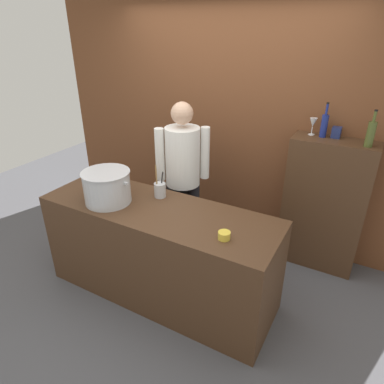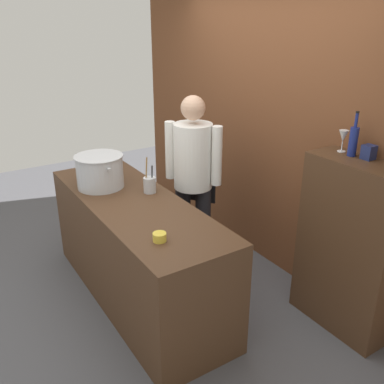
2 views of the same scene
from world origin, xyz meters
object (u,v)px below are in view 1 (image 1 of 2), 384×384
at_px(stockpot_large, 107,187).
at_px(wine_glass_tall, 313,123).
at_px(utensil_crock, 160,190).
at_px(spice_tin_navy, 336,132).
at_px(butter_jar, 224,235).
at_px(wine_bottle_olive, 371,133).
at_px(wine_bottle_cobalt, 324,125).
at_px(chef, 183,172).

height_order(stockpot_large, wine_glass_tall, wine_glass_tall).
xyz_separation_m(utensil_crock, spice_tin_navy, (1.25, 1.07, 0.43)).
relative_size(wine_glass_tall, spice_tin_navy, 1.59).
bearing_deg(butter_jar, wine_bottle_olive, 59.21).
relative_size(wine_bottle_olive, spice_tin_navy, 3.15).
xyz_separation_m(wine_bottle_olive, wine_glass_tall, (-0.50, 0.12, -0.01)).
bearing_deg(stockpot_large, wine_bottle_olive, 33.39).
bearing_deg(wine_bottle_cobalt, spice_tin_navy, 16.63).
distance_m(stockpot_large, utensil_crock, 0.46).
bearing_deg(utensil_crock, butter_jar, -23.08).
xyz_separation_m(chef, wine_glass_tall, (1.07, 0.60, 0.49)).
bearing_deg(spice_tin_navy, butter_jar, -108.72).
relative_size(stockpot_large, butter_jar, 5.14).
bearing_deg(spice_tin_navy, chef, -154.42).
xyz_separation_m(stockpot_large, utensil_crock, (0.34, 0.30, -0.07)).
distance_m(chef, wine_glass_tall, 1.32).
bearing_deg(wine_glass_tall, stockpot_large, -135.46).
height_order(chef, stockpot_large, chef).
distance_m(utensil_crock, spice_tin_navy, 1.70).
bearing_deg(wine_bottle_cobalt, stockpot_large, -138.04).
height_order(wine_bottle_olive, wine_glass_tall, wine_bottle_olive).
bearing_deg(utensil_crock, wine_bottle_olive, 31.41).
bearing_deg(chef, stockpot_large, 32.77).
distance_m(butter_jar, spice_tin_navy, 1.55).
bearing_deg(chef, wine_bottle_olive, 162.36).
height_order(wine_bottle_cobalt, wine_glass_tall, wine_bottle_cobalt).
xyz_separation_m(chef, spice_tin_navy, (1.28, 0.61, 0.43)).
bearing_deg(wine_bottle_olive, stockpot_large, -146.61).
bearing_deg(wine_bottle_olive, spice_tin_navy, 155.36).
bearing_deg(stockpot_large, wine_glass_tall, 44.54).
xyz_separation_m(utensil_crock, wine_glass_tall, (1.04, 1.06, 0.49)).
distance_m(stockpot_large, spice_tin_navy, 2.13).
relative_size(chef, wine_bottle_olive, 5.25).
bearing_deg(wine_bottle_olive, chef, -162.79).
bearing_deg(wine_glass_tall, wine_bottle_olive, -13.42).
height_order(chef, wine_glass_tall, chef).
relative_size(stockpot_large, spice_tin_navy, 4.67).
relative_size(butter_jar, wine_bottle_olive, 0.29).
bearing_deg(wine_bottle_olive, wine_bottle_cobalt, 166.28).
xyz_separation_m(butter_jar, wine_bottle_olive, (0.76, 1.27, 0.54)).
bearing_deg(utensil_crock, spice_tin_navy, 40.42).
bearing_deg(butter_jar, wine_bottle_cobalt, 75.13).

